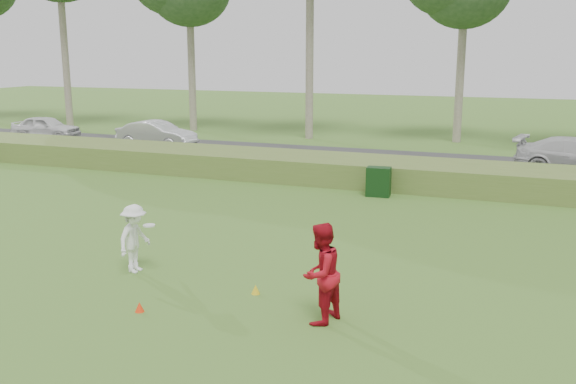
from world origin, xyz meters
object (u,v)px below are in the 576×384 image
at_px(cone_orange, 140,307).
at_px(car_mid, 157,135).
at_px(utility_cabinet, 379,182).
at_px(player_red, 321,273).
at_px(cone_yellow, 256,289).
at_px(car_left, 46,127).
at_px(player_white, 135,239).

height_order(cone_orange, car_mid, car_mid).
relative_size(cone_orange, utility_cabinet, 0.19).
distance_m(player_red, car_mid, 22.31).
xyz_separation_m(cone_yellow, utility_cabinet, (0.29, 9.80, 0.41)).
distance_m(cone_orange, car_left, 26.29).
height_order(cone_orange, cone_yellow, cone_yellow).
relative_size(utility_cabinet, car_left, 0.27).
xyz_separation_m(player_white, utility_cabinet, (3.38, 9.52, -0.28)).
xyz_separation_m(cone_yellow, car_mid, (-12.62, 16.28, 0.64)).
relative_size(player_white, car_left, 0.41).
distance_m(player_white, player_red, 4.90).
distance_m(cone_orange, cone_yellow, 2.38).
relative_size(player_white, utility_cabinet, 1.54).
distance_m(cone_orange, utility_cabinet, 11.63).
height_order(car_left, car_mid, car_mid).
height_order(cone_yellow, car_mid, car_mid).
bearing_deg(utility_cabinet, player_white, -113.81).
height_order(player_white, cone_yellow, player_white).
relative_size(player_red, cone_yellow, 9.47).
relative_size(player_red, car_mid, 0.46).
distance_m(cone_orange, car_mid, 20.99).
distance_m(utility_cabinet, car_mid, 14.44).
relative_size(cone_orange, car_mid, 0.05).
relative_size(cone_yellow, utility_cabinet, 0.20).
bearing_deg(player_white, cone_orange, -142.76).
bearing_deg(cone_yellow, player_white, 174.80).
height_order(player_red, car_left, player_red).
distance_m(player_red, cone_yellow, 2.06).
xyz_separation_m(player_red, car_left, (-21.92, 17.85, -0.24)).
bearing_deg(player_white, car_left, 47.42).
distance_m(player_red, cone_orange, 3.59).
bearing_deg(car_mid, cone_yellow, -139.31).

